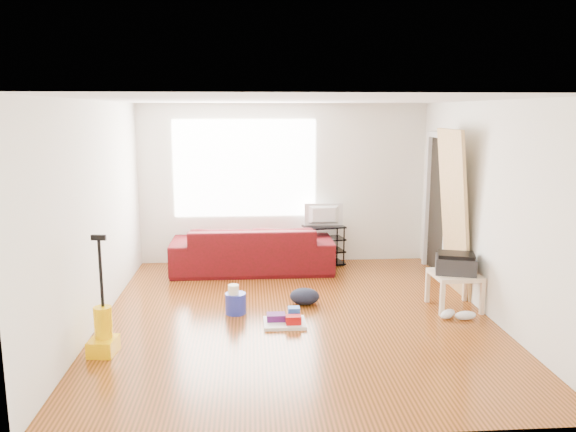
{
  "coord_description": "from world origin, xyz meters",
  "views": [
    {
      "loc": [
        -0.53,
        -6.26,
        2.38
      ],
      "look_at": [
        -0.06,
        0.6,
        1.09
      ],
      "focal_mm": 35.0,
      "sensor_mm": 36.0,
      "label": 1
    }
  ],
  "objects": [
    {
      "name": "tv",
      "position": [
        0.62,
        2.22,
        0.8
      ],
      "size": [
        0.6,
        0.08,
        0.35
      ],
      "primitive_type": "imported",
      "rotation": [
        0.0,
        0.0,
        3.14
      ],
      "color": "black",
      "rests_on": "tv_stand"
    },
    {
      "name": "bucket",
      "position": [
        -0.71,
        0.15,
        0.0
      ],
      "size": [
        0.28,
        0.28,
        0.25
      ],
      "primitive_type": "cylinder",
      "rotation": [
        0.0,
        0.0,
        0.16
      ],
      "color": "#2531AD",
      "rests_on": "ground"
    },
    {
      "name": "cleaning_tray",
      "position": [
        -0.14,
        -0.24,
        0.05
      ],
      "size": [
        0.47,
        0.38,
        0.17
      ],
      "rotation": [
        0.0,
        0.0,
        0.01
      ],
      "color": "white",
      "rests_on": "ground"
    },
    {
      "name": "toilet_paper",
      "position": [
        -0.74,
        0.12,
        0.18
      ],
      "size": [
        0.13,
        0.13,
        0.12
      ],
      "primitive_type": "cylinder",
      "color": "white",
      "rests_on": "bucket"
    },
    {
      "name": "backpack",
      "position": [
        0.14,
        0.41,
        0.0
      ],
      "size": [
        0.41,
        0.35,
        0.2
      ],
      "primitive_type": "ellipsoid",
      "rotation": [
        0.0,
        0.0,
        -0.14
      ],
      "color": "black",
      "rests_on": "ground"
    },
    {
      "name": "room",
      "position": [
        0.07,
        0.15,
        1.25
      ],
      "size": [
        4.51,
        5.01,
        2.51
      ],
      "color": "#502D0B",
      "rests_on": "ground"
    },
    {
      "name": "printer",
      "position": [
        1.95,
        0.15,
        0.56
      ],
      "size": [
        0.56,
        0.48,
        0.25
      ],
      "rotation": [
        0.0,
        0.0,
        -0.3
      ],
      "color": "black",
      "rests_on": "side_table"
    },
    {
      "name": "vacuum",
      "position": [
        -2.0,
        -0.89,
        0.22
      ],
      "size": [
        0.28,
        0.31,
        1.2
      ],
      "rotation": [
        0.0,
        0.0,
        -0.12
      ],
      "color": "#F8B800",
      "rests_on": "ground"
    },
    {
      "name": "tv_stand",
      "position": [
        0.62,
        2.22,
        0.32
      ],
      "size": [
        0.68,
        0.48,
        0.62
      ],
      "rotation": [
        0.0,
        0.0,
        0.21
      ],
      "color": "black",
      "rests_on": "ground"
    },
    {
      "name": "side_table",
      "position": [
        1.95,
        0.15,
        0.37
      ],
      "size": [
        0.56,
        0.56,
        0.44
      ],
      "rotation": [
        0.0,
        0.0,
        0.04
      ],
      "color": "beige",
      "rests_on": "ground"
    },
    {
      "name": "sofa",
      "position": [
        -0.5,
        1.95,
        0.0
      ],
      "size": [
        2.4,
        0.94,
        0.7
      ],
      "primitive_type": "imported",
      "rotation": [
        0.0,
        0.0,
        3.14
      ],
      "color": "#370B09",
      "rests_on": "ground"
    },
    {
      "name": "sneakers",
      "position": [
        1.85,
        -0.22,
        0.05
      ],
      "size": [
        0.46,
        0.25,
        0.1
      ],
      "rotation": [
        0.0,
        0.0,
        0.24
      ],
      "color": "white",
      "rests_on": "ground"
    },
    {
      "name": "door_panel",
      "position": [
        2.13,
        0.77,
        0.0
      ],
      "size": [
        0.27,
        0.87,
        2.16
      ],
      "primitive_type": "cube",
      "rotation": [
        0.0,
        -0.1,
        0.0
      ],
      "color": "#B59348",
      "rests_on": "ground"
    }
  ]
}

